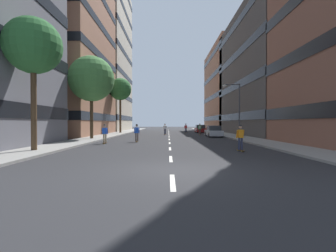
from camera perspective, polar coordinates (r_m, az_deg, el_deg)
ground_plane at (r=37.32m, az=-0.04°, el=-2.17°), size 165.19×165.19×0.00m
sidewalk_left at (r=41.66m, az=-12.27°, el=-1.78°), size 3.12×75.71×0.14m
sidewalk_right at (r=41.72m, az=12.14°, el=-1.78°), size 3.12×75.71×0.14m
lane_markings at (r=37.78m, az=-0.04°, el=-2.12°), size 0.16×62.20×0.01m
building_left_mid at (r=44.27m, az=-25.59°, el=19.63°), size 15.35×18.96×32.37m
building_left_far at (r=63.76m, az=-17.12°, el=15.26°), size 15.35×20.54×35.65m
building_right_mid at (r=42.69m, az=25.37°, el=11.04°), size 15.35×24.01×18.97m
building_right_far at (r=62.34m, az=16.82°, el=8.22°), size 15.35×22.93×19.89m
parked_car_near at (r=33.57m, az=10.37°, el=-1.31°), size 1.82×4.40×1.52m
parked_car_mid at (r=46.94m, az=7.32°, el=-0.72°), size 1.82×4.40×1.52m
street_tree_near at (r=18.58m, az=-29.27°, el=15.96°), size 3.58×3.58×8.51m
street_tree_mid at (r=45.40m, az=-11.38°, el=8.39°), size 3.98×3.98×9.86m
street_tree_far at (r=29.29m, az=-17.76°, el=10.46°), size 5.11×5.11×9.29m
streetlamp_right at (r=30.66m, az=15.46°, el=4.91°), size 2.13×0.30×6.50m
skater_0 at (r=38.77m, az=7.19°, el=-0.56°), size 0.55×0.92×1.78m
skater_1 at (r=46.00m, az=3.93°, el=-0.39°), size 0.53×0.90×1.78m
skater_2 at (r=22.76m, az=-14.86°, el=-1.57°), size 0.53×0.90×1.78m
skater_3 at (r=24.18m, az=-7.59°, el=-1.42°), size 0.55×0.91×1.78m
skater_4 at (r=16.93m, az=16.34°, el=-2.36°), size 0.56×0.92×1.78m
skater_5 at (r=39.48m, az=-0.96°, el=-0.58°), size 0.57×0.92×1.78m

